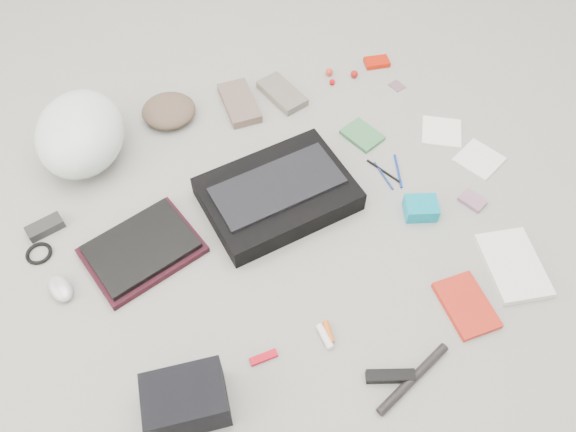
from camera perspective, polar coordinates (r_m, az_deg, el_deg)
name	(u,v)px	position (r m, az deg, el deg)	size (l,w,h in m)	color
ground_plane	(288,225)	(1.79, 0.00, -0.92)	(4.00, 4.00, 0.00)	gray
messenger_bag	(278,194)	(1.81, -1.05, 2.25)	(0.46, 0.33, 0.08)	black
bag_flap	(277,186)	(1.78, -1.07, 3.11)	(0.41, 0.19, 0.01)	black
laptop_sleeve	(143,251)	(1.78, -14.56, -3.41)	(0.33, 0.25, 0.02)	black
laptop	(141,247)	(1.76, -14.70, -3.05)	(0.30, 0.22, 0.02)	black
bike_helmet	(80,133)	(2.01, -20.35, 7.88)	(0.29, 0.36, 0.22)	white
beanie	(169,111)	(2.12, -12.03, 10.43)	(0.20, 0.19, 0.07)	brown
mitten_left	(239,103)	(2.13, -4.96, 11.37)	(0.11, 0.22, 0.03)	#6E594D
mitten_right	(282,93)	(2.16, -0.61, 12.34)	(0.10, 0.20, 0.03)	#6D665B
power_brick	(45,227)	(1.92, -23.45, -1.04)	(0.11, 0.05, 0.03)	black
cable_coil	(39,253)	(1.89, -23.98, -3.49)	(0.08, 0.08, 0.01)	black
mouse	(60,288)	(1.78, -22.12, -6.80)	(0.06, 0.10, 0.04)	#B6B5BB
camera_bag	(186,400)	(1.50, -10.31, -17.94)	(0.20, 0.14, 0.13)	black
multitool	(264,357)	(1.58, -2.50, -14.16)	(0.08, 0.02, 0.01)	#AC0212
toiletry_tube_white	(325,337)	(1.60, 3.76, -12.12)	(0.02, 0.02, 0.07)	white
toiletry_tube_orange	(328,332)	(1.61, 4.13, -11.67)	(0.02, 0.02, 0.06)	#D25819
u_lock	(390,376)	(1.58, 10.35, -15.72)	(0.13, 0.03, 0.03)	black
bike_pump	(413,379)	(1.59, 12.59, -15.82)	(0.02, 0.02, 0.27)	black
book_red	(466,305)	(1.71, 17.67, -8.63)	(0.13, 0.19, 0.02)	red
book_white	(513,265)	(1.82, 21.88, -4.67)	(0.16, 0.24, 0.02)	silver
notepad	(362,135)	(2.04, 7.54, 8.14)	(0.10, 0.13, 0.02)	#356F42
pen_blue	(384,176)	(1.93, 9.69, 4.05)	(0.01, 0.01, 0.13)	navy
pen_black	(384,171)	(1.94, 9.68, 4.52)	(0.01, 0.01, 0.14)	black
pen_navy	(398,171)	(1.95, 11.12, 4.51)	(0.01, 0.01, 0.14)	navy
accordion_wallet	(421,208)	(1.84, 13.34, 0.78)	(0.10, 0.08, 0.05)	#078EAE
card_deck	(472,201)	(1.93, 18.23, 1.48)	(0.06, 0.08, 0.02)	#9C6A84
napkin_top	(442,132)	(2.11, 15.34, 8.26)	(0.14, 0.14, 0.01)	white
napkin_bottom	(479,159)	(2.06, 18.84, 5.48)	(0.14, 0.14, 0.01)	silver
lollipop_a	(332,82)	(2.22, 4.52, 13.41)	(0.02, 0.02, 0.02)	#C40207
lollipop_b	(329,72)	(2.26, 4.20, 14.40)	(0.03, 0.03, 0.03)	#BA371E
lollipop_c	(354,74)	(2.26, 6.75, 14.13)	(0.03, 0.03, 0.03)	maroon
altoids_tin	(377,62)	(2.33, 9.00, 15.18)	(0.10, 0.06, 0.02)	red
stamp_sheet	(397,86)	(2.25, 11.01, 12.84)	(0.05, 0.05, 0.00)	#7B5664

